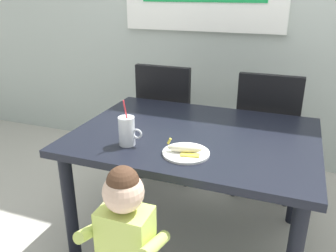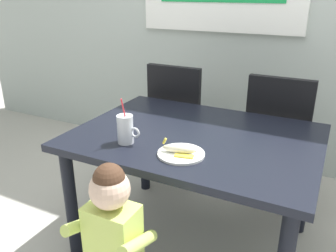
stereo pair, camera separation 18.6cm
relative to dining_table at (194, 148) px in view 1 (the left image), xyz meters
The scene contains 8 objects.
ground_plane 0.64m from the dining_table, ahead, with size 24.00×24.00×0.00m, color #B7B2A8.
dining_table is the anchor object (origin of this frame).
dining_chair_left 0.83m from the dining_table, 121.07° to the left, with size 0.44×0.45×0.96m.
dining_chair_right 0.78m from the dining_table, 63.96° to the left, with size 0.44×0.45×0.96m.
toddler_standing 0.69m from the dining_table, 98.19° to the right, with size 0.33×0.24×0.84m.
milk_cup 0.42m from the dining_table, 135.96° to the right, with size 0.13×0.08×0.25m.
snack_plate 0.29m from the dining_table, 82.62° to the right, with size 0.23×0.23×0.01m, color white.
peeled_banana 0.31m from the dining_table, 83.42° to the right, with size 0.18×0.12×0.07m.
Camera 1 is at (0.49, -1.72, 1.48)m, focal length 37.05 mm.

